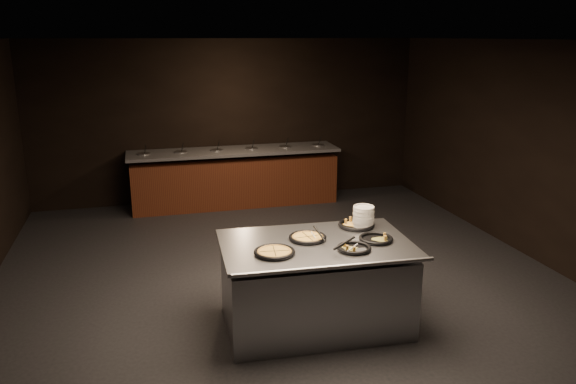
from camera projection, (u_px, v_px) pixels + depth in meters
name	position (u px, v px, depth m)	size (l,w,h in m)	color
room	(285.00, 170.00, 6.45)	(7.02, 8.02, 2.92)	black
salad_bar	(235.00, 181.00, 10.03)	(3.70, 0.83, 1.18)	#552714
serving_counter	(315.00, 286.00, 5.82)	(1.98, 1.33, 0.92)	#ADAFB4
plate_stack	(363.00, 217.00, 6.12)	(0.23, 0.23, 0.23)	silver
pan_veggie_whole	(274.00, 252.00, 5.38)	(0.40, 0.40, 0.04)	black
pan_cheese_whole	(308.00, 237.00, 5.77)	(0.39, 0.39, 0.04)	black
pan_cheese_slices_a	(356.00, 225.00, 6.16)	(0.40, 0.40, 0.04)	black
pan_cheese_slices_b	(354.00, 248.00, 5.49)	(0.34, 0.34, 0.04)	black
pan_veggie_slices	(376.00, 239.00, 5.74)	(0.35, 0.35, 0.04)	black
server_left	(316.00, 234.00, 5.71)	(0.18, 0.29, 0.15)	#ADAFB4
server_right	(349.00, 245.00, 5.38)	(0.35, 0.10, 0.16)	#ADAFB4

